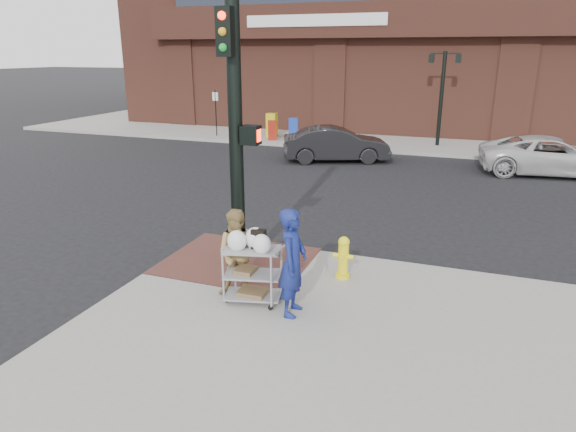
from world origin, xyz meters
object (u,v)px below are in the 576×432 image
at_px(lamp_post, 442,88).
at_px(pedestrian_tan, 239,254).
at_px(minivan_white, 552,156).
at_px(woman_blue, 293,262).
at_px(fire_hydrant, 343,257).
at_px(utility_cart, 252,269).
at_px(traffic_signal_pole, 236,127).
at_px(sedan_dark, 336,144).

relative_size(lamp_post, pedestrian_tan, 2.62).
bearing_deg(lamp_post, pedestrian_tan, -96.58).
relative_size(lamp_post, minivan_white, 0.84).
height_order(lamp_post, woman_blue, lamp_post).
bearing_deg(fire_hydrant, woman_blue, -104.74).
bearing_deg(pedestrian_tan, woman_blue, -28.87).
bearing_deg(utility_cart, fire_hydrant, 50.62).
distance_m(lamp_post, woman_blue, 16.82).
bearing_deg(woman_blue, fire_hydrant, -18.07).
bearing_deg(utility_cart, minivan_white, 65.66).
height_order(traffic_signal_pole, pedestrian_tan, traffic_signal_pole).
distance_m(lamp_post, minivan_white, 6.00).
distance_m(traffic_signal_pole, utility_cart, 2.65).
xyz_separation_m(traffic_signal_pole, woman_blue, (1.64, -1.50, -1.81)).
distance_m(lamp_post, fire_hydrant, 15.29).
bearing_deg(traffic_signal_pole, pedestrian_tan, -64.82).
relative_size(woman_blue, pedestrian_tan, 1.14).
bearing_deg(minivan_white, pedestrian_tan, 146.95).
bearing_deg(minivan_white, sedan_dark, 85.77).
distance_m(lamp_post, sedan_dark, 5.87).
height_order(pedestrian_tan, sedan_dark, pedestrian_tan).
bearing_deg(pedestrian_tan, traffic_signal_pole, 100.59).
bearing_deg(traffic_signal_pole, sedan_dark, 95.39).
bearing_deg(sedan_dark, lamp_post, -61.38).
relative_size(woman_blue, fire_hydrant, 2.17).
bearing_deg(fire_hydrant, pedestrian_tan, -138.30).
bearing_deg(fire_hydrant, sedan_dark, 105.87).
bearing_deg(sedan_dark, woman_blue, 170.01).
bearing_deg(minivan_white, utility_cart, 148.27).
bearing_deg(utility_cart, traffic_signal_pole, 123.04).
distance_m(pedestrian_tan, sedan_dark, 12.28).
height_order(lamp_post, pedestrian_tan, lamp_post).
bearing_deg(pedestrian_tan, fire_hydrant, 27.11).
distance_m(traffic_signal_pole, fire_hydrant, 3.06).
xyz_separation_m(pedestrian_tan, minivan_white, (6.05, 12.59, -0.25)).
bearing_deg(utility_cart, lamp_post, 84.49).
bearing_deg(pedestrian_tan, utility_cart, -36.24).
bearing_deg(lamp_post, woman_blue, -92.87).
bearing_deg(lamp_post, traffic_signal_pole, -99.24).
xyz_separation_m(minivan_white, fire_hydrant, (-4.57, -11.28, -0.10)).
relative_size(traffic_signal_pole, woman_blue, 2.87).
xyz_separation_m(lamp_post, pedestrian_tan, (-1.90, -16.46, -1.70)).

